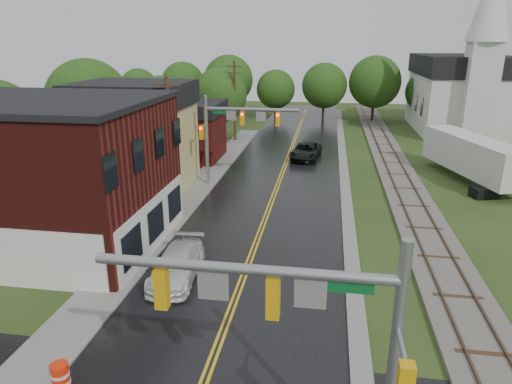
% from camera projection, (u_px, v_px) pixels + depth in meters
% --- Properties ---
extents(main_road, '(10.00, 90.00, 0.02)m').
position_uv_depth(main_road, '(281.00, 178.00, 39.06)').
color(main_road, black).
rests_on(main_road, ground).
extents(curb_right, '(0.80, 70.00, 0.12)m').
position_uv_depth(curb_right, '(343.00, 165.00, 42.94)').
color(curb_right, gray).
rests_on(curb_right, ground).
extents(sidewalk_left, '(2.40, 50.00, 0.12)m').
position_uv_depth(sidewalk_left, '(194.00, 192.00, 35.30)').
color(sidewalk_left, gray).
rests_on(sidewalk_left, ground).
extents(brick_building, '(14.30, 10.30, 8.30)m').
position_uv_depth(brick_building, '(32.00, 173.00, 25.55)').
color(brick_building, '#4B1310').
rests_on(brick_building, ground).
extents(yellow_house, '(8.00, 7.00, 6.40)m').
position_uv_depth(yellow_house, '(137.00, 147.00, 35.93)').
color(yellow_house, tan).
rests_on(yellow_house, ground).
extents(darkred_building, '(7.00, 6.00, 4.40)m').
position_uv_depth(darkred_building, '(185.00, 137.00, 44.53)').
color(darkred_building, '#3F0F0C').
rests_on(darkred_building, ground).
extents(church, '(10.40, 18.40, 20.00)m').
position_uv_depth(church, '(462.00, 85.00, 56.45)').
color(church, silver).
rests_on(church, ground).
extents(railroad, '(3.20, 80.00, 0.30)m').
position_uv_depth(railroad, '(394.00, 166.00, 42.22)').
color(railroad, '#59544C').
rests_on(railroad, ground).
extents(traffic_signal_near, '(7.34, 0.30, 7.20)m').
position_uv_depth(traffic_signal_near, '(304.00, 320.00, 10.75)').
color(traffic_signal_near, gray).
rests_on(traffic_signal_near, ground).
extents(traffic_signal_far, '(7.34, 0.43, 7.20)m').
position_uv_depth(traffic_signal_far, '(233.00, 125.00, 35.18)').
color(traffic_signal_far, gray).
rests_on(traffic_signal_far, ground).
extents(utility_pole_b, '(1.80, 0.28, 9.00)m').
position_uv_depth(utility_pole_b, '(170.00, 140.00, 31.08)').
color(utility_pole_b, '#382616').
rests_on(utility_pole_b, ground).
extents(utility_pole_c, '(1.80, 0.28, 9.00)m').
position_uv_depth(utility_pole_c, '(235.00, 100.00, 51.68)').
color(utility_pole_c, '#382616').
rests_on(utility_pole_c, ground).
extents(tree_left_b, '(7.60, 7.60, 9.69)m').
position_uv_depth(tree_left_b, '(90.00, 103.00, 41.67)').
color(tree_left_b, black).
rests_on(tree_left_b, ground).
extents(tree_left_c, '(6.00, 6.00, 7.65)m').
position_uv_depth(tree_left_c, '(163.00, 105.00, 48.95)').
color(tree_left_c, black).
rests_on(tree_left_c, ground).
extents(tree_left_e, '(6.40, 6.40, 8.16)m').
position_uv_depth(tree_left_e, '(221.00, 97.00, 53.73)').
color(tree_left_e, black).
rests_on(tree_left_e, ground).
extents(suv_dark, '(3.15, 5.73, 1.52)m').
position_uv_depth(suv_dark, '(306.00, 151.00, 44.93)').
color(suv_dark, black).
rests_on(suv_dark, ground).
extents(pickup_white, '(2.32, 5.14, 1.46)m').
position_uv_depth(pickup_white, '(177.00, 265.00, 22.38)').
color(pickup_white, silver).
rests_on(pickup_white, ground).
extents(semi_trailer, '(5.73, 11.74, 3.68)m').
position_uv_depth(semi_trailer, '(472.00, 155.00, 37.41)').
color(semi_trailer, black).
rests_on(semi_trailer, ground).
extents(construction_barrel, '(0.71, 0.71, 1.05)m').
position_uv_depth(construction_barrel, '(61.00, 377.00, 15.24)').
color(construction_barrel, red).
rests_on(construction_barrel, ground).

